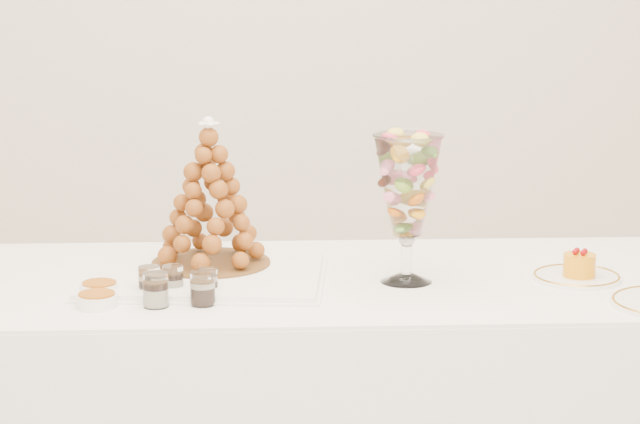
{
  "coord_description": "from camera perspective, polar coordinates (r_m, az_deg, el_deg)",
  "views": [
    {
      "loc": [
        -0.11,
        -2.61,
        1.55
      ],
      "look_at": [
        0.03,
        0.22,
        0.93
      ],
      "focal_mm": 70.0,
      "sensor_mm": 36.0,
      "label": 1
    }
  ],
  "objects": [
    {
      "name": "buffet_table",
      "position": [
        3.16,
        0.64,
        -9.5
      ],
      "size": [
        1.95,
        0.79,
        0.74
      ],
      "rotation": [
        0.0,
        0.0,
        -0.0
      ],
      "color": "white",
      "rests_on": "ground"
    },
    {
      "name": "lace_tray",
      "position": [
        3.04,
        -5.3,
        -2.93
      ],
      "size": [
        0.6,
        0.47,
        0.02
      ],
      "primitive_type": "cube",
      "rotation": [
        0.0,
        0.0,
        -0.09
      ],
      "color": "white",
      "rests_on": "buffet_table"
    },
    {
      "name": "macaron_vase",
      "position": [
        2.97,
        4.02,
        1.14
      ],
      "size": [
        0.16,
        0.16,
        0.36
      ],
      "color": "white",
      "rests_on": "buffet_table"
    },
    {
      "name": "cake_plate",
      "position": [
        3.1,
        11.65,
        -2.94
      ],
      "size": [
        0.21,
        0.21,
        0.01
      ],
      "primitive_type": "cylinder",
      "color": "white",
      "rests_on": "buffet_table"
    },
    {
      "name": "verrine_a",
      "position": [
        2.92,
        -7.8,
        -3.14
      ],
      "size": [
        0.06,
        0.06,
        0.07
      ],
      "primitive_type": "cylinder",
      "rotation": [
        0.0,
        0.0,
        0.28
      ],
      "color": "white",
      "rests_on": "buffet_table"
    },
    {
      "name": "verrine_b",
      "position": [
        2.92,
        -6.74,
        -3.09
      ],
      "size": [
        0.06,
        0.06,
        0.07
      ],
      "primitive_type": "cylinder",
      "rotation": [
        0.0,
        0.0,
        -0.23
      ],
      "color": "white",
      "rests_on": "buffet_table"
    },
    {
      "name": "verrine_c",
      "position": [
        2.91,
        -5.15,
        -3.19
      ],
      "size": [
        0.06,
        0.06,
        0.06
      ],
      "primitive_type": "cylinder",
      "rotation": [
        0.0,
        0.0,
        0.28
      ],
      "color": "white",
      "rests_on": "buffet_table"
    },
    {
      "name": "verrine_d",
      "position": [
        2.82,
        -7.52,
        -3.55
      ],
      "size": [
        0.06,
        0.06,
        0.08
      ],
      "primitive_type": "cylinder",
      "rotation": [
        0.0,
        0.0,
        0.02
      ],
      "color": "white",
      "rests_on": "buffet_table"
    },
    {
      "name": "verrine_e",
      "position": [
        2.83,
        -5.39,
        -3.51
      ],
      "size": [
        0.07,
        0.07,
        0.08
      ],
      "primitive_type": "cylinder",
      "rotation": [
        0.0,
        0.0,
        -0.32
      ],
      "color": "white",
      "rests_on": "buffet_table"
    },
    {
      "name": "ramekin_back",
      "position": [
        2.94,
        -10.05,
        -3.5
      ],
      "size": [
        0.09,
        0.09,
        0.03
      ],
      "primitive_type": "cylinder",
      "color": "white",
      "rests_on": "buffet_table"
    },
    {
      "name": "ramekin_front",
      "position": [
        2.85,
        -10.16,
        -4.01
      ],
      "size": [
        0.09,
        0.09,
        0.03
      ],
      "primitive_type": "cylinder",
      "color": "white",
      "rests_on": "buffet_table"
    },
    {
      "name": "croquembouche",
      "position": [
        3.07,
        -5.06,
        0.86
      ],
      "size": [
        0.29,
        0.29,
        0.37
      ],
      "rotation": [
        0.0,
        0.0,
        0.11
      ],
      "color": "brown",
      "rests_on": "lace_tray"
    },
    {
      "name": "mousse_cake",
      "position": [
        3.08,
        11.77,
        -2.38
      ],
      "size": [
        0.08,
        0.08,
        0.07
      ],
      "color": "orange",
      "rests_on": "cake_plate"
    }
  ]
}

